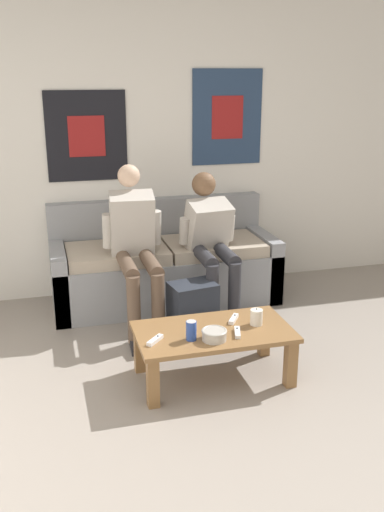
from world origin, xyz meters
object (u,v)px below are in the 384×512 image
at_px(ceramic_bowl, 214,334).
at_px(couch, 164,267).
at_px(pillar_candle, 256,317).
at_px(game_controller_far_center, 237,332).
at_px(backpack, 193,312).
at_px(game_controller_near_left, 234,319).
at_px(drink_can_blue, 191,330).
at_px(game_controller_near_right, 155,340).
at_px(person_seated_teen, 211,239).
at_px(coffee_table, 213,339).
at_px(person_seated_adult, 135,242).

bearing_deg(ceramic_bowl, couch, 88.86).
distance_m(pillar_candle, game_controller_far_center, 0.20).
bearing_deg(backpack, game_controller_near_left, -76.44).
bearing_deg(drink_can_blue, backpack, 73.63).
relative_size(drink_can_blue, game_controller_near_right, 0.97).
relative_size(person_seated_teen, ceramic_bowl, 7.20).
height_order(backpack, game_controller_near_right, backpack).
xyz_separation_m(coffee_table, game_controller_near_left, (0.17, 0.10, 0.07)).
bearing_deg(backpack, person_seated_teen, 56.81).
relative_size(couch, game_controller_far_center, 12.98).
bearing_deg(game_controller_far_center, drink_can_blue, 179.54).
bearing_deg(person_seated_adult, game_controller_far_center, -67.85).
distance_m(backpack, game_controller_near_right, 0.85).
relative_size(drink_can_blue, game_controller_near_left, 0.89).
bearing_deg(drink_can_blue, pillar_candle, 12.21).
bearing_deg(pillar_candle, game_controller_near_left, 141.36).
relative_size(backpack, game_controller_near_right, 3.32).
distance_m(pillar_candle, game_controller_near_left, 0.16).
bearing_deg(backpack, couch, 93.64).
bearing_deg(ceramic_bowl, person_seated_teen, 73.88).
bearing_deg(pillar_candle, drink_can_blue, -167.79).
bearing_deg(game_controller_far_center, pillar_candle, 31.82).
distance_m(person_seated_adult, pillar_candle, 1.21).
relative_size(person_seated_teen, backpack, 2.70).
xyz_separation_m(couch, pillar_candle, (0.30, -1.41, 0.10)).
bearing_deg(game_controller_far_center, backpack, 96.54).
bearing_deg(drink_can_blue, game_controller_near_left, 29.91).
xyz_separation_m(backpack, drink_can_blue, (-0.22, -0.74, 0.21)).
xyz_separation_m(coffee_table, person_seated_teen, (0.30, 1.03, 0.35)).
bearing_deg(couch, backpack, -86.36).
bearing_deg(game_controller_near_left, person_seated_teen, 82.14).
bearing_deg(couch, pillar_candle, -77.97).
relative_size(person_seated_teen, pillar_candle, 9.86).
bearing_deg(person_seated_teen, person_seated_adult, -177.18).
bearing_deg(drink_can_blue, person_seated_teen, 67.24).
bearing_deg(person_seated_teen, game_controller_far_center, -98.71).
distance_m(game_controller_near_left, game_controller_near_right, 0.59).
bearing_deg(ceramic_bowl, game_controller_near_left, 48.81).
distance_m(ceramic_bowl, pillar_candle, 0.36).
bearing_deg(person_seated_teen, drink_can_blue, -112.76).
bearing_deg(person_seated_teen, coffee_table, -106.16).
bearing_deg(drink_can_blue, ceramic_bowl, -16.86).
bearing_deg(backpack, drink_can_blue, -106.37).
bearing_deg(backpack, game_controller_near_right, -121.74).
relative_size(couch, person_seated_teen, 1.67).
distance_m(person_seated_teen, pillar_candle, 1.06).
relative_size(couch, ceramic_bowl, 12.05).
height_order(person_seated_adult, game_controller_far_center, person_seated_adult).
distance_m(person_seated_adult, drink_can_blue, 1.14).
height_order(couch, backpack, couch).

